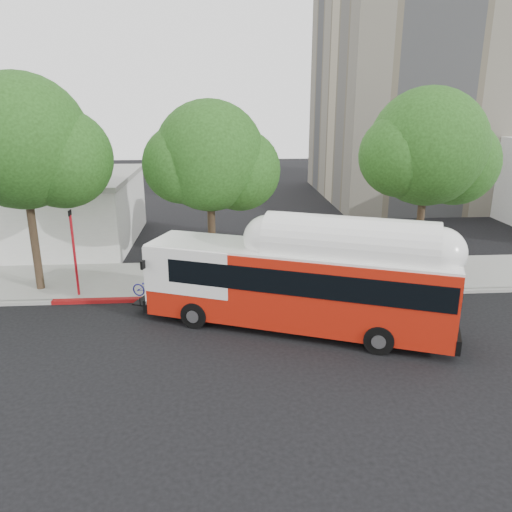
{
  "coord_description": "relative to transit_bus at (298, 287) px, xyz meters",
  "views": [
    {
      "loc": [
        -0.55,
        -16.91,
        8.5
      ],
      "look_at": [
        0.89,
        3.0,
        2.27
      ],
      "focal_mm": 35.0,
      "sensor_mm": 36.0,
      "label": 1
    }
  ],
  "objects": [
    {
      "name": "ground",
      "position": [
        -2.33,
        -0.71,
        -1.72
      ],
      "size": [
        120.0,
        120.0,
        0.0
      ],
      "primitive_type": "plane",
      "color": "black",
      "rests_on": "ground"
    },
    {
      "name": "signal_pole",
      "position": [
        -9.34,
        3.82,
        0.35
      ],
      "size": [
        0.11,
        0.38,
        4.03
      ],
      "color": "#B4131D",
      "rests_on": "ground"
    },
    {
      "name": "street_tree_left",
      "position": [
        -10.86,
        4.85,
        4.89
      ],
      "size": [
        6.67,
        5.8,
        9.74
      ],
      "color": "#2D2116",
      "rests_on": "ground"
    },
    {
      "name": "transit_bus",
      "position": [
        0.0,
        0.0,
        0.0
      ],
      "size": [
        12.35,
        6.57,
        3.68
      ],
      "rotation": [
        0.0,
        0.0,
        -0.38
      ],
      "color": "#B71C0C",
      "rests_on": "ground"
    },
    {
      "name": "red_curb_segment",
      "position": [
        -5.33,
        3.19,
        -1.64
      ],
      "size": [
        10.0,
        0.32,
        0.16
      ],
      "primitive_type": "cube",
      "color": "maroon",
      "rests_on": "ground"
    },
    {
      "name": "street_tree_right",
      "position": [
        7.11,
        5.15,
        4.54
      ],
      "size": [
        6.21,
        5.4,
        9.18
      ],
      "color": "#2D2116",
      "rests_on": "ground"
    },
    {
      "name": "curb_strip",
      "position": [
        -2.33,
        3.19,
        -1.64
      ],
      "size": [
        60.0,
        0.3,
        0.15
      ],
      "primitive_type": "cube",
      "color": "gray",
      "rests_on": "ground"
    },
    {
      "name": "street_tree_mid",
      "position": [
        -2.92,
        5.35,
        4.19
      ],
      "size": [
        5.75,
        5.0,
        8.62
      ],
      "color": "#2D2116",
      "rests_on": "ground"
    },
    {
      "name": "low_commercial_bldg",
      "position": [
        -16.33,
        13.29,
        0.43
      ],
      "size": [
        16.2,
        10.2,
        4.25
      ],
      "color": "silver",
      "rests_on": "ground"
    },
    {
      "name": "sidewalk",
      "position": [
        -2.33,
        5.79,
        -1.64
      ],
      "size": [
        60.0,
        5.0,
        0.15
      ],
      "primitive_type": "cube",
      "color": "gray",
      "rests_on": "ground"
    }
  ]
}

